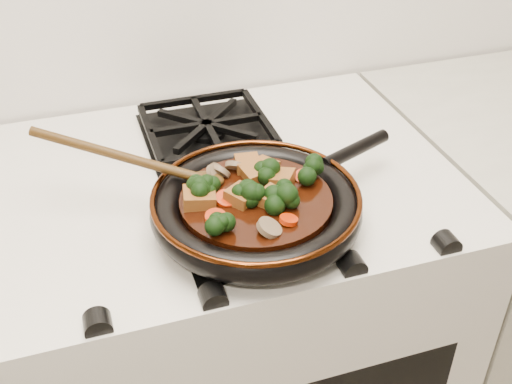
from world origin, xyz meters
name	(u,v)px	position (x,y,z in m)	size (l,w,h in m)	color
stove	(233,352)	(0.00, 1.69, 0.45)	(0.76, 0.60, 0.90)	silver
burner_grate_front	(253,216)	(0.00, 1.55, 0.91)	(0.23, 0.23, 0.03)	black
burner_grate_back	(207,129)	(0.00, 1.83, 0.91)	(0.23, 0.23, 0.03)	black
skillet	(257,206)	(0.00, 1.54, 0.94)	(0.42, 0.31, 0.05)	black
braising_sauce	(256,204)	(0.00, 1.53, 0.95)	(0.22, 0.22, 0.02)	black
tofu_cube_0	(255,173)	(0.01, 1.59, 0.97)	(0.04, 0.04, 0.02)	brown
tofu_cube_1	(200,196)	(-0.08, 1.56, 0.97)	(0.04, 0.03, 0.02)	brown
tofu_cube_2	(241,197)	(-0.02, 1.53, 0.97)	(0.04, 0.04, 0.02)	brown
tofu_cube_3	(247,164)	(0.01, 1.61, 0.97)	(0.04, 0.04, 0.02)	brown
tofu_cube_4	(263,167)	(0.03, 1.60, 0.97)	(0.04, 0.04, 0.02)	brown
tofu_cube_5	(281,179)	(0.05, 1.56, 0.97)	(0.04, 0.04, 0.02)	brown
tofu_cube_6	(273,199)	(0.02, 1.51, 0.97)	(0.04, 0.04, 0.02)	brown
tofu_cube_7	(199,198)	(-0.08, 1.55, 0.97)	(0.04, 0.05, 0.02)	brown
broccoli_floret_0	(209,194)	(-0.07, 1.55, 0.97)	(0.06, 0.06, 0.05)	black
broccoli_floret_1	(204,190)	(-0.07, 1.56, 0.97)	(0.06, 0.06, 0.06)	black
broccoli_floret_2	(248,195)	(-0.01, 1.53, 0.97)	(0.06, 0.06, 0.05)	black
broccoli_floret_3	(309,174)	(0.09, 1.55, 0.97)	(0.06, 0.06, 0.05)	black
broccoli_floret_4	(271,174)	(0.04, 1.57, 0.97)	(0.06, 0.06, 0.05)	black
broccoli_floret_5	(280,199)	(0.03, 1.51, 0.97)	(0.06, 0.06, 0.05)	black
broccoli_floret_6	(222,224)	(-0.07, 1.48, 0.97)	(0.06, 0.06, 0.05)	black
carrot_coin_0	(216,218)	(-0.07, 1.50, 0.96)	(0.03, 0.03, 0.01)	#B02304
carrot_coin_1	(304,177)	(0.08, 1.56, 0.96)	(0.03, 0.03, 0.01)	#B02304
carrot_coin_2	(289,220)	(0.02, 1.47, 0.96)	(0.03, 0.03, 0.01)	#B02304
carrot_coin_3	(226,199)	(-0.04, 1.54, 0.96)	(0.03, 0.03, 0.01)	#B02304
carrot_coin_4	(254,193)	(0.00, 1.54, 0.96)	(0.03, 0.03, 0.01)	#B02304
mushroom_slice_0	(221,172)	(-0.03, 1.61, 0.97)	(0.03, 0.03, 0.01)	brown
mushroom_slice_1	(236,167)	(-0.01, 1.61, 0.97)	(0.03, 0.03, 0.01)	brown
mushroom_slice_2	(269,228)	(-0.01, 1.46, 0.97)	(0.04, 0.04, 0.01)	brown
mushroom_slice_3	(201,199)	(-0.08, 1.55, 0.97)	(0.04, 0.04, 0.01)	brown
mushroom_slice_4	(216,174)	(-0.04, 1.60, 0.97)	(0.04, 0.04, 0.01)	brown
wooden_spoon	(153,165)	(-0.13, 1.63, 0.98)	(0.16, 0.10, 0.27)	#3F280D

